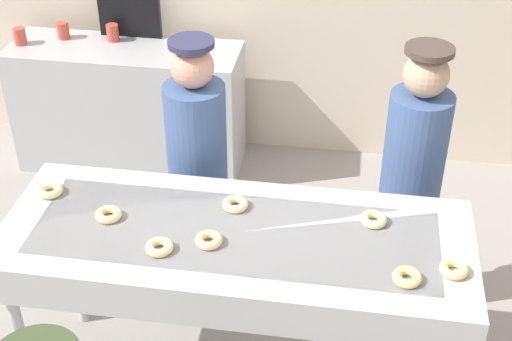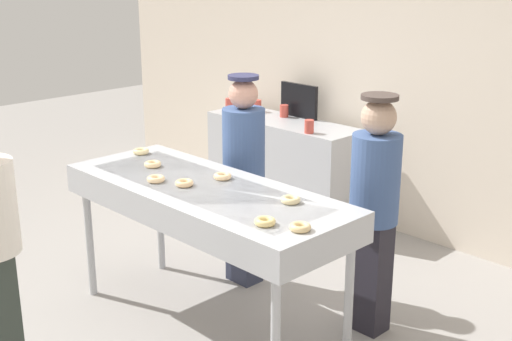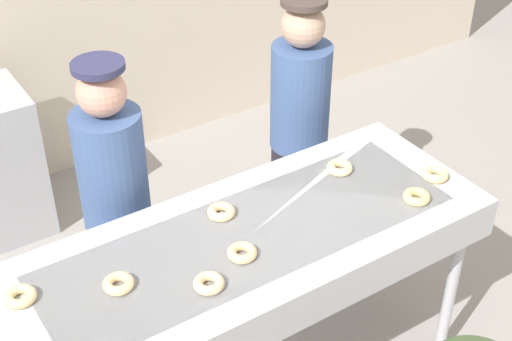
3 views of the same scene
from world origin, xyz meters
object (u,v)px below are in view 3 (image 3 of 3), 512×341
object	(u,v)px
plain_donut_2	(209,283)
plain_donut_7	(20,296)
worker_baker	(116,202)
worker_assistant	(299,124)
plain_donut_0	(242,253)
plain_donut_4	(118,284)
plain_donut_3	(221,212)
plain_donut_6	(435,175)
plain_donut_1	(417,197)
plain_donut_5	(340,168)
fryer_conveyor	(250,253)

from	to	relation	value
plain_donut_2	plain_donut_7	xyz separation A→B (m)	(-0.62, 0.32, 0.00)
worker_baker	worker_assistant	size ratio (longest dim) A/B	1.00
plain_donut_0	plain_donut_4	distance (m)	0.50
plain_donut_4	worker_assistant	world-z (taller)	worker_assistant
plain_donut_3	plain_donut_6	xyz separation A→B (m)	(0.97, -0.30, 0.00)
plain_donut_2	worker_assistant	bearing A→B (deg)	39.99
worker_baker	plain_donut_6	bearing A→B (deg)	143.95
worker_baker	plain_donut_1	bearing A→B (deg)	136.94
plain_donut_5	plain_donut_6	world-z (taller)	same
plain_donut_3	plain_donut_5	distance (m)	0.63
plain_donut_5	worker_baker	xyz separation A→B (m)	(-0.92, 0.49, -0.13)
plain_donut_3	plain_donut_6	size ratio (longest dim) A/B	1.00
worker_baker	worker_assistant	world-z (taller)	same
plain_donut_7	worker_assistant	bearing A→B (deg)	19.16
fryer_conveyor	plain_donut_5	bearing A→B (deg)	15.16
plain_donut_5	worker_baker	distance (m)	1.05
plain_donut_2	plain_donut_4	distance (m)	0.34
fryer_conveyor	plain_donut_5	distance (m)	0.64
plain_donut_2	plain_donut_7	distance (m)	0.70
fryer_conveyor	worker_baker	bearing A→B (deg)	116.25
plain_donut_1	plain_donut_7	bearing A→B (deg)	168.13
plain_donut_0	plain_donut_1	xyz separation A→B (m)	(0.84, -0.11, 0.00)
plain_donut_6	worker_baker	size ratio (longest dim) A/B	0.07
plain_donut_2	plain_donut_3	distance (m)	0.44
plain_donut_0	plain_donut_2	world-z (taller)	same
plain_donut_3	fryer_conveyor	bearing A→B (deg)	-80.30
plain_donut_5	worker_baker	bearing A→B (deg)	152.19
plain_donut_3	plain_donut_7	size ratio (longest dim) A/B	1.00
plain_donut_6	worker_assistant	bearing A→B (deg)	98.95
plain_donut_4	plain_donut_5	distance (m)	1.20
fryer_conveyor	plain_donut_5	xyz separation A→B (m)	(0.60, 0.16, 0.12)
plain_donut_7	worker_baker	xyz separation A→B (m)	(0.60, 0.50, -0.13)
plain_donut_4	plain_donut_6	size ratio (longest dim) A/B	1.00
plain_donut_1	plain_donut_0	bearing A→B (deg)	172.80
plain_donut_3	plain_donut_7	xyz separation A→B (m)	(-0.89, -0.03, 0.00)
plain_donut_5	plain_donut_6	bearing A→B (deg)	-40.53
plain_donut_2	plain_donut_7	world-z (taller)	same
fryer_conveyor	plain_donut_5	world-z (taller)	plain_donut_5
plain_donut_4	plain_donut_5	size ratio (longest dim) A/B	1.00
plain_donut_0	plain_donut_6	distance (m)	1.03
plain_donut_2	plain_donut_3	size ratio (longest dim) A/B	1.00
plain_donut_2	plain_donut_5	xyz separation A→B (m)	(0.90, 0.34, 0.00)
plain_donut_5	plain_donut_4	bearing A→B (deg)	-172.82
plain_donut_1	worker_baker	world-z (taller)	worker_baker
plain_donut_1	plain_donut_3	xyz separation A→B (m)	(-0.78, 0.38, 0.00)
plain_donut_0	plain_donut_2	size ratio (longest dim) A/B	1.00
plain_donut_4	plain_donut_6	distance (m)	1.53
worker_assistant	plain_donut_4	bearing A→B (deg)	19.97
fryer_conveyor	worker_baker	size ratio (longest dim) A/B	1.30
plain_donut_0	plain_donut_5	distance (m)	0.75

